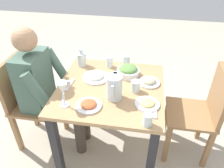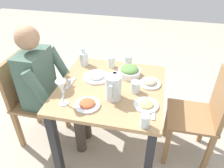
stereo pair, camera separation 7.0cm
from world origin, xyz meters
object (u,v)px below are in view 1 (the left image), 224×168
dining_table (110,100)px  chair_near (28,99)px  diner_near (46,88)px  wine_glass (63,89)px  salt_shaker (69,84)px  salad_bowl (128,71)px  plate_beans (149,82)px  water_glass_by_pitcher (136,86)px  plate_yoghurt (95,76)px  plate_rice_curry (89,105)px  plate_fries (147,103)px  water_glass_far_left (126,61)px  oil_carafe (82,60)px  water_glass_far_right (109,62)px  water_glass_near_left (148,120)px  chair_far (201,110)px  water_pitcher (114,87)px

dining_table → chair_near: size_ratio=0.95×
diner_near → dining_table: bearing=89.9°
wine_glass → salt_shaker: (-0.23, -0.04, -0.11)m
salad_bowl → plate_beans: size_ratio=1.07×
salad_bowl → water_glass_by_pitcher: same height
wine_glass → water_glass_by_pitcher: bearing=118.0°
plate_yoghurt → plate_beans: plate_yoghurt is taller
plate_rice_curry → plate_fries: plate_rice_curry is taller
chair_near → plate_rice_curry: bearing=68.1°
water_glass_far_left → wine_glass: 0.74m
chair_near → water_glass_by_pitcher: 1.00m
water_glass_far_left → oil_carafe: bearing=-81.0°
diner_near → water_glass_far_right: 0.60m
water_glass_near_left → oil_carafe: size_ratio=0.54×
chair_near → plate_beans: chair_near is taller
chair_far → water_glass_far_right: (-0.22, -0.83, 0.27)m
plate_beans → water_glass_far_left: 0.34m
chair_near → diner_near: bearing=90.0°
dining_table → water_glass_far_right: bearing=-168.5°
water_pitcher → oil_carafe: size_ratio=1.16×
water_glass_by_pitcher → water_glass_near_left: bearing=16.7°
water_pitcher → salad_bowl: water_pitcher is taller
water_glass_by_pitcher → dining_table: bearing=-95.4°
water_glass_far_right → plate_yoghurt: bearing=-21.6°
water_pitcher → plate_fries: bearing=80.4°
water_glass_far_right → oil_carafe: size_ratio=0.60×
plate_rice_curry → wine_glass: wine_glass is taller
diner_near → water_glass_far_left: size_ratio=11.09×
chair_near → wine_glass: 0.66m
dining_table → water_glass_far_left: size_ratio=7.93×
salt_shaker → chair_far: bearing=97.7°
oil_carafe → plate_rice_curry: bearing=20.4°
water_glass_near_left → salt_shaker: size_ratio=1.64×
plate_beans → water_glass_far_left: bearing=-139.1°
wine_glass → salt_shaker: wine_glass is taller
water_pitcher → plate_beans: water_pitcher is taller
water_pitcher → water_glass_by_pitcher: size_ratio=2.11×
plate_yoghurt → water_glass_far_right: (-0.21, 0.08, 0.03)m
plate_fries → water_glass_far_left: 0.58m
diner_near → water_glass_near_left: 0.95m
water_pitcher → chair_near: bearing=-99.3°
plate_fries → water_glass_far_left: size_ratio=1.67×
diner_near → water_pitcher: diner_near is taller
plate_yoghurt → water_glass_near_left: size_ratio=2.58×
dining_table → plate_yoghurt: 0.23m
oil_carafe → salt_shaker: (0.34, -0.01, -0.03)m
dining_table → plate_beans: 0.35m
plate_rice_curry → salad_bowl: bearing=153.6°
plate_fries → salt_shaker: salt_shaker is taller
diner_near → wine_glass: 0.45m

